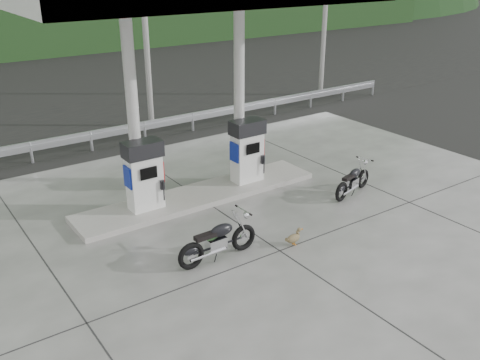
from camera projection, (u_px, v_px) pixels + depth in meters
ground at (254, 234)px, 12.84m from camera, size 160.00×160.00×0.00m
forecourt_apron at (254, 234)px, 12.83m from camera, size 18.00×14.00×0.02m
pump_island at (200, 195)px, 14.69m from camera, size 7.00×1.40×0.15m
gas_pump_left at (144, 175)px, 13.46m from camera, size 0.95×0.55×1.80m
gas_pump_right at (247, 151)px, 15.16m from camera, size 0.95×0.55×1.80m
canopy_column_left at (133, 110)px, 13.15m from camera, size 0.30×0.30×5.00m
canopy_column_right at (239, 93)px, 14.84m from camera, size 0.30×0.30×5.00m
guardrail at (118, 126)px, 18.60m from camera, size 26.00×0.16×1.42m
road at (85, 122)px, 21.52m from camera, size 60.00×7.00×0.01m
utility_pole_b at (145, 21)px, 19.52m from camera, size 0.22×0.22×8.00m
utility_pole_c at (325, 8)px, 24.29m from camera, size 0.22×0.22×8.00m
motorcycle_left at (218, 241)px, 11.60m from camera, size 1.87×0.61×0.88m
motorcycle_right at (353, 181)px, 14.83m from camera, size 1.72×0.92×0.78m
duck at (293, 239)px, 12.26m from camera, size 0.47×0.16×0.33m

